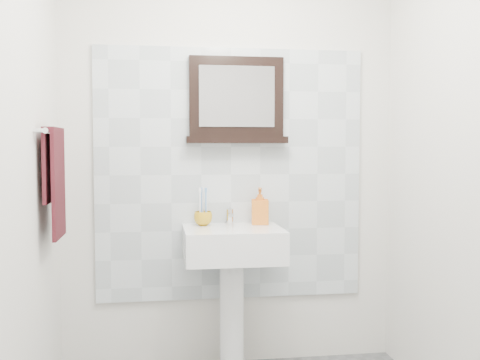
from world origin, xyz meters
The scene contains 11 objects.
back_wall centered at (0.00, 1.10, 1.25)m, with size 2.00×0.01×2.50m, color silver.
front_wall centered at (0.00, -1.10, 1.25)m, with size 2.00×0.01×2.50m, color silver.
left_wall centered at (-1.00, 0.00, 1.25)m, with size 0.01×2.20×2.50m, color silver.
splashback centered at (0.00, 1.09, 1.15)m, with size 1.60×0.02×1.50m, color silver.
pedestal_sink centered at (-0.02, 0.87, 0.68)m, with size 0.55×0.44×0.96m.
toothbrush_cup centered at (-0.18, 0.98, 0.90)m, with size 0.10×0.10×0.08m, color #BD8D16.
toothbrushes centered at (-0.17, 0.99, 0.98)m, with size 0.05×0.04×0.21m.
soap_dispenser centered at (0.16, 0.99, 0.97)m, with size 0.10×0.10×0.22m, color #D14918.
framed_mirror centered at (0.03, 1.06, 1.58)m, with size 0.60×0.11×0.51m.
towel_bar centered at (-0.95, 0.64, 1.39)m, with size 0.07×0.40×0.03m.
hand_towel centered at (-0.94, 0.64, 1.18)m, with size 0.06×0.30×0.55m.
Camera 1 is at (-0.44, -2.24, 1.32)m, focal length 42.00 mm.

